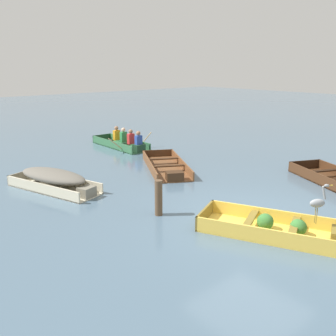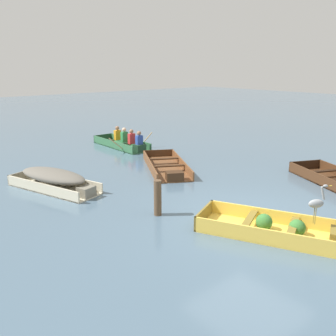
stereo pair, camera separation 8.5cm
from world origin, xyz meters
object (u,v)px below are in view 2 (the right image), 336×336
(heron_on_dinghy, at_px, (317,202))
(mooring_post, at_px, (158,198))
(dinghy_yellow_foreground, at_px, (278,229))
(skiff_cream_near_moored, at_px, (54,178))
(skiff_wooden_brown_far_moored, at_px, (167,167))
(rowboat_green_with_crew, at_px, (124,143))

(heron_on_dinghy, relative_size, mooring_post, 0.95)
(heron_on_dinghy, xyz_separation_m, mooring_post, (-1.55, 3.21, -0.43))
(dinghy_yellow_foreground, relative_size, skiff_cream_near_moored, 1.05)
(skiff_cream_near_moored, height_order, skiff_wooden_brown_far_moored, skiff_cream_near_moored)
(skiff_cream_near_moored, distance_m, mooring_post, 3.64)
(skiff_wooden_brown_far_moored, xyz_separation_m, heron_on_dinghy, (-1.27, -6.21, 0.77))
(skiff_wooden_brown_far_moored, bearing_deg, heron_on_dinghy, -101.52)
(dinghy_yellow_foreground, height_order, rowboat_green_with_crew, rowboat_green_with_crew)
(skiff_cream_near_moored, relative_size, skiff_wooden_brown_far_moored, 0.88)
(skiff_cream_near_moored, xyz_separation_m, rowboat_green_with_crew, (4.81, 3.48, -0.11))
(mooring_post, bearing_deg, skiff_wooden_brown_far_moored, 46.76)
(rowboat_green_with_crew, distance_m, mooring_post, 7.87)
(skiff_wooden_brown_far_moored, distance_m, mooring_post, 4.13)
(skiff_cream_near_moored, relative_size, heron_on_dinghy, 3.73)
(skiff_cream_near_moored, bearing_deg, rowboat_green_with_crew, 35.94)
(rowboat_green_with_crew, distance_m, heron_on_dinghy, 10.41)
(mooring_post, bearing_deg, dinghy_yellow_foreground, -63.71)
(rowboat_green_with_crew, relative_size, mooring_post, 3.66)
(rowboat_green_with_crew, xyz_separation_m, heron_on_dinghy, (-2.14, -10.16, 0.64))
(dinghy_yellow_foreground, distance_m, skiff_wooden_brown_far_moored, 5.77)
(skiff_wooden_brown_far_moored, bearing_deg, skiff_cream_near_moored, 173.21)
(skiff_wooden_brown_far_moored, bearing_deg, dinghy_yellow_foreground, -105.68)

